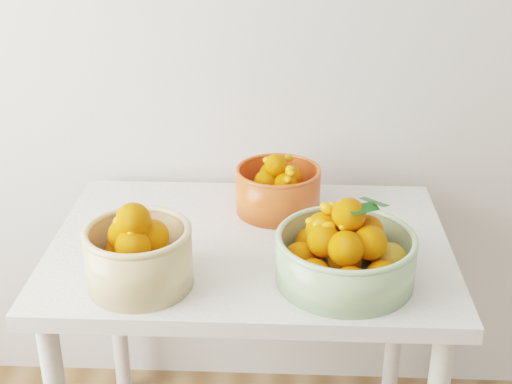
% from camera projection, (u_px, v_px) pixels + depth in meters
% --- Properties ---
extents(table, '(1.00, 0.70, 0.75)m').
position_uv_depth(table, '(250.00, 273.00, 1.84)').
color(table, silver).
rests_on(table, ground).
extents(bowl_cream, '(0.29, 0.29, 0.21)m').
position_uv_depth(bowl_cream, '(138.00, 254.00, 1.58)').
color(bowl_cream, tan).
rests_on(bowl_cream, table).
extents(bowl_green, '(0.37, 0.37, 0.20)m').
position_uv_depth(bowl_green, '(345.00, 253.00, 1.60)').
color(bowl_green, '#91B481').
rests_on(bowl_green, table).
extents(bowl_orange, '(0.26, 0.26, 0.17)m').
position_uv_depth(bowl_orange, '(278.00, 189.00, 1.93)').
color(bowl_orange, red).
rests_on(bowl_orange, table).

